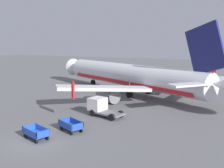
{
  "coord_description": "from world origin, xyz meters",
  "views": [
    {
      "loc": [
        14.97,
        -17.02,
        8.84
      ],
      "look_at": [
        0.46,
        15.67,
        2.8
      ],
      "focal_mm": 41.01,
      "sensor_mm": 36.0,
      "label": 1
    }
  ],
  "objects_px": {
    "airplane": "(133,76)",
    "service_truck_beside_carts": "(101,106)",
    "baggage_cart_nearest": "(36,133)",
    "baggage_cart_second_in_row": "(71,125)"
  },
  "relations": [
    {
      "from": "baggage_cart_nearest",
      "to": "service_truck_beside_carts",
      "type": "height_order",
      "value": "service_truck_beside_carts"
    },
    {
      "from": "airplane",
      "to": "service_truck_beside_carts",
      "type": "height_order",
      "value": "airplane"
    },
    {
      "from": "airplane",
      "to": "baggage_cart_nearest",
      "type": "bearing_deg",
      "value": -94.01
    },
    {
      "from": "baggage_cart_nearest",
      "to": "service_truck_beside_carts",
      "type": "relative_size",
      "value": 0.76
    },
    {
      "from": "airplane",
      "to": "service_truck_beside_carts",
      "type": "xyz_separation_m",
      "value": [
        0.48,
        -13.09,
        -1.95
      ]
    },
    {
      "from": "baggage_cart_nearest",
      "to": "baggage_cart_second_in_row",
      "type": "xyz_separation_m",
      "value": [
        1.8,
        3.02,
        0.0
      ]
    },
    {
      "from": "airplane",
      "to": "baggage_cart_nearest",
      "type": "distance_m",
      "value": 22.39
    },
    {
      "from": "baggage_cart_nearest",
      "to": "baggage_cart_second_in_row",
      "type": "height_order",
      "value": "same"
    },
    {
      "from": "airplane",
      "to": "baggage_cart_second_in_row",
      "type": "height_order",
      "value": "airplane"
    },
    {
      "from": "service_truck_beside_carts",
      "to": "airplane",
      "type": "bearing_deg",
      "value": 92.12
    }
  ]
}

